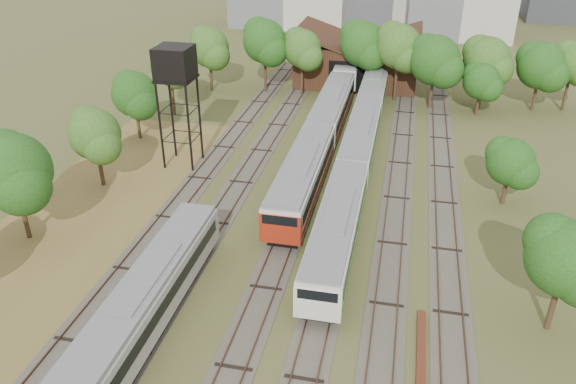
# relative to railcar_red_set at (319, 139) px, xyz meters

# --- Properties ---
(dry_grass_patch) EXTENTS (14.00, 60.00, 0.04)m
(dry_grass_patch) POSITION_rel_railcar_red_set_xyz_m (-16.00, -23.92, -2.01)
(dry_grass_patch) COLOR brown
(dry_grass_patch) RESTS_ON ground
(tracks) EXTENTS (24.60, 80.00, 0.19)m
(tracks) POSITION_rel_railcar_red_set_xyz_m (1.33, -6.92, -1.99)
(tracks) COLOR #4C473D
(tracks) RESTS_ON ground
(railcar_red_set) EXTENTS (3.10, 34.58, 3.84)m
(railcar_red_set) POSITION_rel_railcar_red_set_xyz_m (0.00, 0.00, 0.00)
(railcar_red_set) COLOR black
(railcar_red_set) RESTS_ON ground
(railcar_green_set) EXTENTS (2.91, 52.08, 3.60)m
(railcar_green_set) POSITION_rel_railcar_red_set_xyz_m (4.00, 1.25, -0.13)
(railcar_green_set) COLOR black
(railcar_green_set) RESTS_ON ground
(railcar_rear) EXTENTS (3.04, 16.08, 3.76)m
(railcar_rear) POSITION_rel_railcar_red_set_xyz_m (0.00, 27.25, -0.04)
(railcar_rear) COLOR black
(railcar_rear) RESTS_ON ground
(old_grey_coach) EXTENTS (2.83, 18.00, 3.49)m
(old_grey_coach) POSITION_rel_railcar_red_set_xyz_m (-6.00, -26.17, -0.12)
(old_grey_coach) COLOR black
(old_grey_coach) RESTS_ON ground
(water_tower) EXTENTS (3.30, 3.30, 11.39)m
(water_tower) POSITION_rel_railcar_red_set_xyz_m (-12.62, -4.11, 7.58)
(water_tower) COLOR black
(water_tower) RESTS_ON ground
(rail_pile_far) EXTENTS (0.50, 8.02, 0.26)m
(rail_pile_far) POSITION_rel_railcar_red_set_xyz_m (10.20, -25.90, -1.90)
(rail_pile_far) COLOR brown
(rail_pile_far) RESTS_ON ground
(maintenance_shed) EXTENTS (16.45, 11.55, 7.58)m
(maintenance_shed) POSITION_rel_railcar_red_set_xyz_m (1.00, 26.06, 0.89)
(maintenance_shed) COLOR #382114
(maintenance_shed) RESTS_ON ground
(tree_band_left) EXTENTS (6.28, 53.06, 8.49)m
(tree_band_left) POSITION_rel_railcar_red_set_xyz_m (-18.89, -16.20, 3.28)
(tree_band_left) COLOR #382616
(tree_band_left) RESTS_ON ground
(tree_band_far) EXTENTS (48.96, 9.33, 9.51)m
(tree_band_far) POSITION_rel_railcar_red_set_xyz_m (5.91, 19.03, 4.05)
(tree_band_far) COLOR #382616
(tree_band_far) RESTS_ON ground
(tree_band_right) EXTENTS (5.77, 41.93, 7.43)m
(tree_band_right) POSITION_rel_railcar_red_set_xyz_m (16.99, -5.22, 2.43)
(tree_band_right) COLOR #382616
(tree_band_right) RESTS_ON ground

